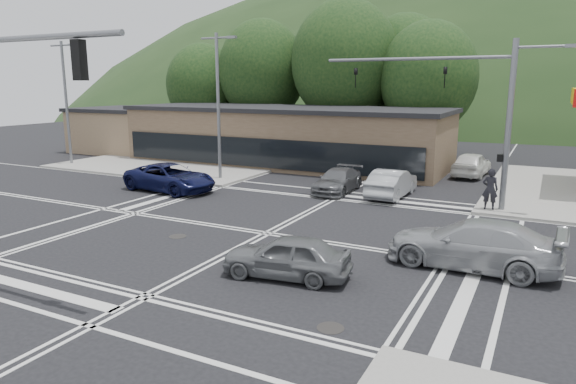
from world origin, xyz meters
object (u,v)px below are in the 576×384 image
at_px(car_queue_a, 392,183).
at_px(car_northbound, 338,180).
at_px(car_blue_west, 170,177).
at_px(car_silver_east, 472,244).
at_px(car_grey_center, 287,256).
at_px(pedestrian, 490,189).
at_px(car_queue_b, 472,164).

xyz_separation_m(car_queue_a, car_northbound, (-3.07, -0.12, -0.11)).
height_order(car_blue_west, car_silver_east, car_silver_east).
height_order(car_grey_center, car_queue_a, car_queue_a).
xyz_separation_m(car_northbound, pedestrian, (8.16, -1.09, 0.48)).
height_order(car_silver_east, car_queue_b, car_silver_east).
xyz_separation_m(car_grey_center, pedestrian, (4.74, 11.81, 0.44)).
distance_m(car_blue_west, car_silver_east, 17.88).
bearing_deg(car_blue_west, car_northbound, -58.00).
bearing_deg(car_queue_a, car_northbound, 3.06).
distance_m(car_silver_east, car_queue_a, 10.87).
height_order(car_queue_a, car_northbound, car_queue_a).
height_order(car_queue_b, car_northbound, car_queue_b).
relative_size(car_grey_center, car_northbound, 0.90).
distance_m(car_silver_east, car_queue_b, 18.19).
xyz_separation_m(car_blue_west, car_queue_a, (11.68, 4.22, -0.01)).
bearing_deg(car_queue_b, car_silver_east, 102.14).
height_order(car_queue_b, pedestrian, pedestrian).
bearing_deg(car_northbound, car_queue_b, 53.90).
xyz_separation_m(car_blue_west, pedestrian, (16.76, 3.02, 0.36)).
bearing_deg(pedestrian, car_grey_center, 62.13).
distance_m(car_silver_east, car_northbound, 12.60).
xyz_separation_m(car_silver_east, car_queue_b, (-2.50, 18.02, -0.01)).
xyz_separation_m(car_grey_center, car_northbound, (-3.42, 12.90, -0.04)).
height_order(car_queue_a, car_queue_b, car_queue_b).
bearing_deg(car_blue_west, car_queue_a, -63.63).
height_order(car_silver_east, car_northbound, car_silver_east).
bearing_deg(car_silver_east, car_grey_center, -52.66).
distance_m(car_blue_west, car_grey_center, 14.90).
xyz_separation_m(car_queue_b, pedestrian, (2.16, -9.80, 0.33)).
distance_m(car_queue_a, pedestrian, 5.24).
xyz_separation_m(car_grey_center, car_silver_east, (5.08, 3.60, 0.12)).
xyz_separation_m(car_blue_west, car_silver_east, (17.11, -5.20, 0.03)).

